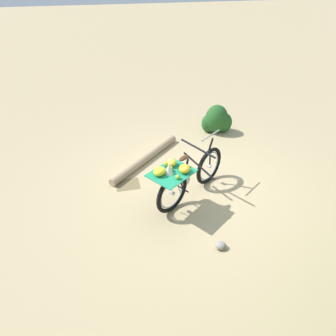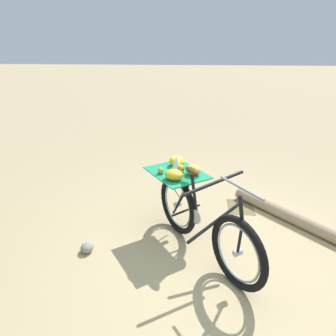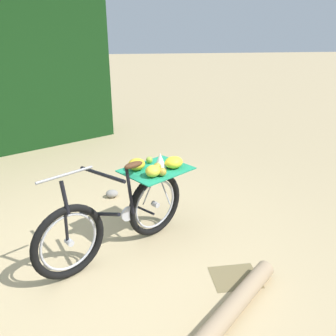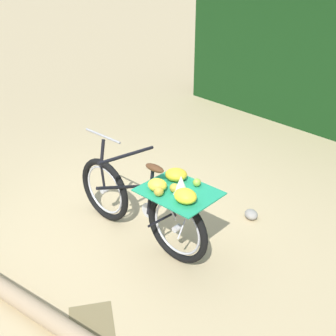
{
  "view_description": "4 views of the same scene",
  "coord_description": "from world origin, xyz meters",
  "px_view_note": "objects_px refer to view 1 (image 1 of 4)",
  "views": [
    {
      "loc": [
        1.53,
        4.18,
        3.5
      ],
      "look_at": [
        0.62,
        0.37,
        0.81
      ],
      "focal_mm": 32.28,
      "sensor_mm": 36.0,
      "label": 1
    },
    {
      "loc": [
        -2.62,
        0.3,
        2.17
      ],
      "look_at": [
        0.58,
        0.56,
        0.83
      ],
      "focal_mm": 32.45,
      "sensor_mm": 36.0,
      "label": 2
    },
    {
      "loc": [
        0.22,
        -2.92,
        2.17
      ],
      "look_at": [
        0.74,
        0.58,
        0.74
      ],
      "focal_mm": 37.02,
      "sensor_mm": 36.0,
      "label": 3
    },
    {
      "loc": [
        3.83,
        -0.35,
        2.78
      ],
      "look_at": [
        0.45,
        0.39,
        0.95
      ],
      "focal_mm": 46.24,
      "sensor_mm": 36.0,
      "label": 4
    }
  ],
  "objects_px": {
    "shrub_cluster": "(217,120)",
    "path_stone": "(221,246)",
    "fallen_log": "(146,158)",
    "bicycle": "(188,176)"
  },
  "relations": [
    {
      "from": "shrub_cluster",
      "to": "bicycle",
      "type": "bearing_deg",
      "value": 58.14
    },
    {
      "from": "fallen_log",
      "to": "path_stone",
      "type": "distance_m",
      "value": 2.65
    },
    {
      "from": "bicycle",
      "to": "path_stone",
      "type": "relative_size",
      "value": 9.66
    },
    {
      "from": "shrub_cluster",
      "to": "path_stone",
      "type": "relative_size",
      "value": 4.35
    },
    {
      "from": "shrub_cluster",
      "to": "path_stone",
      "type": "bearing_deg",
      "value": 70.31
    },
    {
      "from": "fallen_log",
      "to": "bicycle",
      "type": "bearing_deg",
      "value": 110.38
    },
    {
      "from": "fallen_log",
      "to": "path_stone",
      "type": "relative_size",
      "value": 12.45
    },
    {
      "from": "bicycle",
      "to": "fallen_log",
      "type": "xyz_separation_m",
      "value": [
        0.5,
        -1.35,
        -0.4
      ]
    },
    {
      "from": "fallen_log",
      "to": "shrub_cluster",
      "type": "relative_size",
      "value": 2.86
    },
    {
      "from": "bicycle",
      "to": "fallen_log",
      "type": "relative_size",
      "value": 0.78
    }
  ]
}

